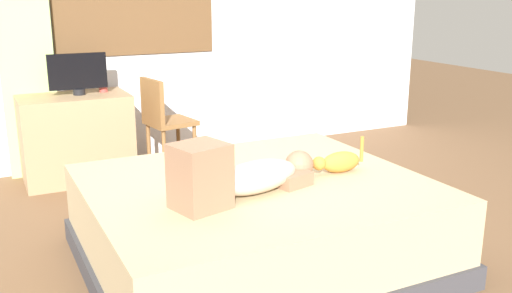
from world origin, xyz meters
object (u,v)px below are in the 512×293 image
(desk, at_px, (76,138))
(chair_by_desk, at_px, (163,118))
(tv_monitor, at_px, (78,73))
(cat, at_px, (338,162))
(cup, at_px, (103,87))
(bed, at_px, (256,223))
(person_lying, at_px, (243,175))

(desk, distance_m, chair_by_desk, 0.76)
(desk, height_order, tv_monitor, tv_monitor)
(cat, height_order, desk, desk)
(desk, height_order, chair_by_desk, chair_by_desk)
(cup, bearing_deg, cat, -67.57)
(bed, xyz_separation_m, person_lying, (-0.17, -0.18, 0.38))
(person_lying, distance_m, tv_monitor, 2.36)
(person_lying, distance_m, desk, 2.37)
(person_lying, height_order, cat, person_lying)
(cat, distance_m, desk, 2.51)
(person_lying, relative_size, tv_monitor, 1.95)
(tv_monitor, distance_m, chair_by_desk, 0.81)
(cat, relative_size, tv_monitor, 0.75)
(chair_by_desk, bearing_deg, cat, -76.88)
(person_lying, xyz_separation_m, cat, (0.70, 0.11, -0.05))
(desk, distance_m, tv_monitor, 0.55)
(tv_monitor, bearing_deg, desk, 180.00)
(person_lying, xyz_separation_m, cup, (-0.23, 2.35, 0.15))
(cat, xyz_separation_m, cup, (-0.93, 2.25, 0.19))
(bed, bearing_deg, chair_by_desk, 88.38)
(cat, xyz_separation_m, desk, (-1.20, 2.20, -0.22))
(cup, bearing_deg, chair_by_desk, -26.53)
(bed, relative_size, chair_by_desk, 2.29)
(cat, distance_m, cup, 2.44)
(bed, bearing_deg, cup, 100.48)
(bed, distance_m, desk, 2.23)
(bed, bearing_deg, desk, 107.54)
(person_lying, bearing_deg, cup, 95.62)
(bed, relative_size, person_lying, 2.10)
(bed, relative_size, cup, 24.98)
(cat, distance_m, tv_monitor, 2.50)
(person_lying, relative_size, desk, 1.04)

